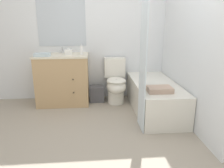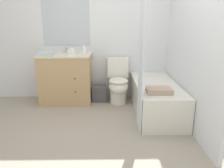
{
  "view_description": "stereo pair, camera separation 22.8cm",
  "coord_description": "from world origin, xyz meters",
  "px_view_note": "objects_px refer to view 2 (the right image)",
  "views": [
    {
      "loc": [
        -0.17,
        -2.4,
        1.48
      ],
      "look_at": [
        0.11,
        0.78,
        0.54
      ],
      "focal_mm": 35.0,
      "sensor_mm": 36.0,
      "label": 1
    },
    {
      "loc": [
        0.06,
        -2.41,
        1.48
      ],
      "look_at": [
        0.11,
        0.78,
        0.54
      ],
      "focal_mm": 35.0,
      "sensor_mm": 36.0,
      "label": 2
    }
  ],
  "objects_px": {
    "soap_dispenser": "(84,50)",
    "wastebasket": "(100,93)",
    "vanity_cabinet": "(66,78)",
    "bathtub": "(156,98)",
    "tissue_box": "(72,52)",
    "sink_faucet": "(67,51)",
    "bath_towel_folded": "(159,90)",
    "hand_towel_folded": "(46,54)",
    "toilet": "(118,83)"
  },
  "relations": [
    {
      "from": "vanity_cabinet",
      "to": "sink_faucet",
      "type": "distance_m",
      "value": 0.51
    },
    {
      "from": "bathtub",
      "to": "tissue_box",
      "type": "bearing_deg",
      "value": 161.65
    },
    {
      "from": "wastebasket",
      "to": "bath_towel_folded",
      "type": "height_order",
      "value": "bath_towel_folded"
    },
    {
      "from": "vanity_cabinet",
      "to": "soap_dispenser",
      "type": "xyz_separation_m",
      "value": [
        0.35,
        -0.03,
        0.52
      ]
    },
    {
      "from": "vanity_cabinet",
      "to": "tissue_box",
      "type": "bearing_deg",
      "value": -13.62
    },
    {
      "from": "toilet",
      "to": "wastebasket",
      "type": "xyz_separation_m",
      "value": [
        -0.35,
        0.09,
        -0.23
      ]
    },
    {
      "from": "vanity_cabinet",
      "to": "sink_faucet",
      "type": "bearing_deg",
      "value": 90.0
    },
    {
      "from": "bathtub",
      "to": "bath_towel_folded",
      "type": "bearing_deg",
      "value": -98.23
    },
    {
      "from": "bath_towel_folded",
      "to": "bathtub",
      "type": "bearing_deg",
      "value": 81.77
    },
    {
      "from": "vanity_cabinet",
      "to": "toilet",
      "type": "xyz_separation_m",
      "value": [
        0.95,
        -0.05,
        -0.08
      ]
    },
    {
      "from": "tissue_box",
      "to": "sink_faucet",
      "type": "bearing_deg",
      "value": 121.97
    },
    {
      "from": "wastebasket",
      "to": "hand_towel_folded",
      "type": "distance_m",
      "value": 1.2
    },
    {
      "from": "toilet",
      "to": "hand_towel_folded",
      "type": "distance_m",
      "value": 1.36
    },
    {
      "from": "wastebasket",
      "to": "hand_towel_folded",
      "type": "xyz_separation_m",
      "value": [
        -0.89,
        -0.21,
        0.78
      ]
    },
    {
      "from": "soap_dispenser",
      "to": "wastebasket",
      "type": "bearing_deg",
      "value": 15.09
    },
    {
      "from": "sink_faucet",
      "to": "bath_towel_folded",
      "type": "height_order",
      "value": "sink_faucet"
    },
    {
      "from": "hand_towel_folded",
      "to": "bath_towel_folded",
      "type": "xyz_separation_m",
      "value": [
        1.77,
        -0.81,
        -0.39
      ]
    },
    {
      "from": "bathtub",
      "to": "tissue_box",
      "type": "relative_size",
      "value": 12.75
    },
    {
      "from": "vanity_cabinet",
      "to": "hand_towel_folded",
      "type": "relative_size",
      "value": 3.59
    },
    {
      "from": "bath_towel_folded",
      "to": "tissue_box",
      "type": "bearing_deg",
      "value": 145.13
    },
    {
      "from": "vanity_cabinet",
      "to": "hand_towel_folded",
      "type": "distance_m",
      "value": 0.58
    },
    {
      "from": "bathtub",
      "to": "sink_faucet",
      "type": "bearing_deg",
      "value": 156.44
    },
    {
      "from": "tissue_box",
      "to": "bathtub",
      "type": "bearing_deg",
      "value": -18.35
    },
    {
      "from": "bathtub",
      "to": "soap_dispenser",
      "type": "bearing_deg",
      "value": 158.44
    },
    {
      "from": "soap_dispenser",
      "to": "bath_towel_folded",
      "type": "distance_m",
      "value": 1.54
    },
    {
      "from": "vanity_cabinet",
      "to": "bathtub",
      "type": "height_order",
      "value": "vanity_cabinet"
    },
    {
      "from": "sink_faucet",
      "to": "bathtub",
      "type": "relative_size",
      "value": 0.09
    },
    {
      "from": "hand_towel_folded",
      "to": "bath_towel_folded",
      "type": "height_order",
      "value": "hand_towel_folded"
    },
    {
      "from": "vanity_cabinet",
      "to": "wastebasket",
      "type": "bearing_deg",
      "value": 3.67
    },
    {
      "from": "hand_towel_folded",
      "to": "bath_towel_folded",
      "type": "distance_m",
      "value": 1.99
    },
    {
      "from": "bathtub",
      "to": "tissue_box",
      "type": "xyz_separation_m",
      "value": [
        -1.42,
        0.47,
        0.69
      ]
    },
    {
      "from": "bath_towel_folded",
      "to": "vanity_cabinet",
      "type": "bearing_deg",
      "value": 146.66
    },
    {
      "from": "wastebasket",
      "to": "bath_towel_folded",
      "type": "distance_m",
      "value": 1.39
    },
    {
      "from": "hand_towel_folded",
      "to": "tissue_box",
      "type": "bearing_deg",
      "value": 18.02
    },
    {
      "from": "wastebasket",
      "to": "tissue_box",
      "type": "relative_size",
      "value": 2.33
    },
    {
      "from": "wastebasket",
      "to": "tissue_box",
      "type": "xyz_separation_m",
      "value": [
        -0.48,
        -0.07,
        0.8
      ]
    },
    {
      "from": "hand_towel_folded",
      "to": "wastebasket",
      "type": "bearing_deg",
      "value": 12.95
    },
    {
      "from": "soap_dispenser",
      "to": "hand_towel_folded",
      "type": "relative_size",
      "value": 0.69
    },
    {
      "from": "wastebasket",
      "to": "hand_towel_folded",
      "type": "height_order",
      "value": "hand_towel_folded"
    },
    {
      "from": "sink_faucet",
      "to": "toilet",
      "type": "bearing_deg",
      "value": -13.1
    },
    {
      "from": "toilet",
      "to": "soap_dispenser",
      "type": "relative_size",
      "value": 4.53
    },
    {
      "from": "toilet",
      "to": "wastebasket",
      "type": "distance_m",
      "value": 0.43
    },
    {
      "from": "tissue_box",
      "to": "soap_dispenser",
      "type": "relative_size",
      "value": 0.7
    },
    {
      "from": "toilet",
      "to": "bathtub",
      "type": "bearing_deg",
      "value": -37.18
    },
    {
      "from": "sink_faucet",
      "to": "bathtub",
      "type": "height_order",
      "value": "sink_faucet"
    },
    {
      "from": "toilet",
      "to": "soap_dispenser",
      "type": "xyz_separation_m",
      "value": [
        -0.6,
        0.02,
        0.6
      ]
    },
    {
      "from": "wastebasket",
      "to": "soap_dispenser",
      "type": "xyz_separation_m",
      "value": [
        -0.25,
        -0.07,
        0.83
      ]
    },
    {
      "from": "vanity_cabinet",
      "to": "bath_towel_folded",
      "type": "distance_m",
      "value": 1.77
    },
    {
      "from": "bathtub",
      "to": "wastebasket",
      "type": "bearing_deg",
      "value": 150.23
    },
    {
      "from": "hand_towel_folded",
      "to": "toilet",
      "type": "bearing_deg",
      "value": 5.47
    }
  ]
}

